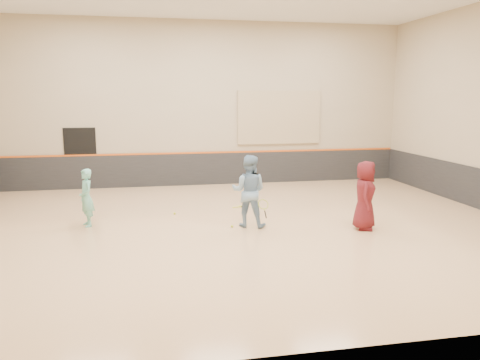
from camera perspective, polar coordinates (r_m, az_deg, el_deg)
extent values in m
cube|color=tan|center=(12.00, -0.73, -6.26)|extent=(15.00, 12.00, 0.20)
cube|color=tan|center=(17.46, -4.23, 9.19)|extent=(15.00, 0.02, 6.00)
cube|color=tan|center=(5.69, 9.86, 7.06)|extent=(15.00, 0.02, 6.00)
cube|color=#232326|center=(17.63, -4.12, 1.36)|extent=(14.90, 0.04, 1.20)
cube|color=#D85914|center=(17.53, -4.14, 3.36)|extent=(14.90, 0.03, 0.06)
cube|color=tan|center=(17.96, 4.80, 7.61)|extent=(3.20, 0.08, 2.00)
cube|color=black|center=(17.63, -18.84, 2.48)|extent=(1.10, 0.05, 2.20)
imported|color=#77CFBB|center=(12.56, -18.21, -2.06)|extent=(0.53, 0.63, 1.48)
imported|color=#7CA0C0|center=(11.87, 1.08, -1.36)|extent=(1.09, 0.98, 1.84)
imported|color=#5B151B|center=(12.04, 14.98, -1.83)|extent=(0.85, 0.99, 1.72)
sphere|color=#CFD531|center=(11.95, -0.97, -5.66)|extent=(0.07, 0.07, 0.07)
sphere|color=gold|center=(11.91, 15.75, -0.78)|extent=(0.07, 0.07, 0.07)
sphere|color=yellow|center=(13.36, -7.98, -4.05)|extent=(0.07, 0.07, 0.07)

